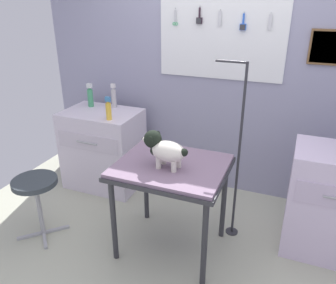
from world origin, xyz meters
TOP-DOWN VIEW (x-y plane):
  - ground at (0.00, 0.00)m, footprint 4.40×4.00m
  - rear_wall_panel at (0.00, 1.28)m, footprint 4.00×0.11m
  - grooming_table at (-0.08, 0.10)m, footprint 0.86×0.72m
  - grooming_arm at (0.36, 0.48)m, footprint 0.29×0.11m
  - dog at (-0.12, 0.04)m, footprint 0.38×0.20m
  - counter_left at (-1.17, 0.82)m, footprint 0.80×0.58m
  - cabinet_right at (1.13, 0.57)m, footprint 0.68×0.54m
  - stool at (-1.22, -0.18)m, footprint 0.38×0.38m
  - detangler_spray at (-0.96, 0.64)m, footprint 0.05×0.05m
  - spray_bottle_tall at (-1.37, 0.94)m, footprint 0.06×0.06m
  - spray_bottle_short at (-1.11, 1.01)m, footprint 0.05×0.05m

SIDE VIEW (x-z plane):
  - ground at x=0.00m, z-range -0.04..0.00m
  - counter_left at x=-1.17m, z-range 0.00..0.87m
  - cabinet_right at x=1.13m, z-range 0.00..0.91m
  - stool at x=-1.22m, z-range 0.19..0.76m
  - grooming_table at x=-0.08m, z-range 0.32..1.12m
  - grooming_arm at x=0.36m, z-range -0.05..1.50m
  - dog at x=-0.12m, z-range 0.81..1.09m
  - detangler_spray at x=-0.96m, z-range 0.85..1.08m
  - spray_bottle_tall at x=-1.37m, z-range 0.85..1.11m
  - spray_bottle_short at x=-1.11m, z-range 0.85..1.12m
  - rear_wall_panel at x=0.00m, z-range 0.01..2.31m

